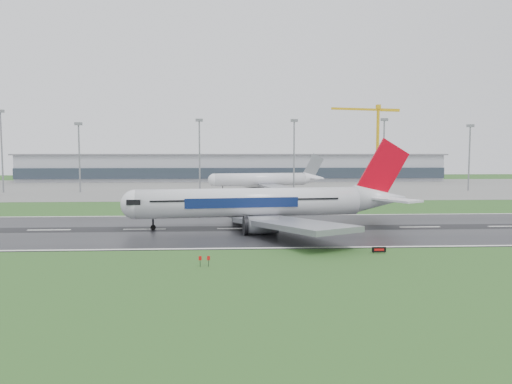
{
  "coord_description": "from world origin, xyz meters",
  "views": [
    {
      "loc": [
        -1.54,
        -103.5,
        16.36
      ],
      "look_at": [
        4.5,
        12.0,
        7.0
      ],
      "focal_mm": 34.0,
      "sensor_mm": 36.0,
      "label": 1
    }
  ],
  "objects": [
    {
      "name": "floodmast_4",
      "position": [
        63.54,
        100.0,
        14.9
      ],
      "size": [
        0.64,
        0.64,
        29.81
      ],
      "primitive_type": "cylinder",
      "color": "gray",
      "rests_on": "ground"
    },
    {
      "name": "apron",
      "position": [
        0.0,
        125.0,
        0.04
      ],
      "size": [
        400.0,
        130.0,
        0.08
      ],
      "primitive_type": "cube",
      "color": "slate",
      "rests_on": "ground"
    },
    {
      "name": "terminal",
      "position": [
        0.0,
        185.0,
        7.5
      ],
      "size": [
        240.0,
        36.0,
        15.0
      ],
      "primitive_type": "cube",
      "color": "#999BA4",
      "rests_on": "ground"
    },
    {
      "name": "main_airliner",
      "position": [
        6.99,
        1.61,
        9.44
      ],
      "size": [
        69.8,
        67.15,
        18.68
      ],
      "primitive_type": null,
      "rotation": [
        0.0,
        0.0,
        0.12
      ],
      "color": "silver",
      "rests_on": "runway"
    },
    {
      "name": "floodmast_3",
      "position": [
        25.14,
        100.0,
        14.64
      ],
      "size": [
        0.64,
        0.64,
        29.29
      ],
      "primitive_type": "cylinder",
      "color": "gray",
      "rests_on": "ground"
    },
    {
      "name": "floodmast_0",
      "position": [
        -94.93,
        100.0,
        16.32
      ],
      "size": [
        0.64,
        0.64,
        32.64
      ],
      "primitive_type": "cylinder",
      "color": "gray",
      "rests_on": "ground"
    },
    {
      "name": "floodmast_5",
      "position": [
        100.98,
        100.0,
        13.66
      ],
      "size": [
        0.64,
        0.64,
        27.32
      ],
      "primitive_type": "cylinder",
      "color": "gray",
      "rests_on": "ground"
    },
    {
      "name": "parked_airliner",
      "position": [
        13.33,
        106.15,
        7.79
      ],
      "size": [
        60.29,
        57.34,
        15.42
      ],
      "primitive_type": null,
      "rotation": [
        0.0,
        0.0,
        0.17
      ],
      "color": "silver",
      "rests_on": "apron"
    },
    {
      "name": "runway",
      "position": [
        0.0,
        0.0,
        0.05
      ],
      "size": [
        400.0,
        45.0,
        0.1
      ],
      "primitive_type": "cube",
      "color": "black",
      "rests_on": "ground"
    },
    {
      "name": "runway_sign",
      "position": [
        22.61,
        -26.58,
        0.52
      ],
      "size": [
        2.31,
        0.59,
        1.04
      ],
      "primitive_type": null,
      "rotation": [
        0.0,
        0.0,
        -0.14
      ],
      "color": "black",
      "rests_on": "ground"
    },
    {
      "name": "tower_crane",
      "position": [
        91.48,
        200.0,
        23.2
      ],
      "size": [
        46.53,
        13.32,
        46.4
      ],
      "primitive_type": null,
      "rotation": [
        0.0,
        0.0,
        0.23
      ],
      "color": "gold",
      "rests_on": "ground"
    },
    {
      "name": "ground",
      "position": [
        0.0,
        0.0,
        0.0
      ],
      "size": [
        520.0,
        520.0,
        0.0
      ],
      "primitive_type": "plane",
      "color": "#244D1C",
      "rests_on": "ground"
    },
    {
      "name": "floodmast_1",
      "position": [
        -63.86,
        100.0,
        13.84
      ],
      "size": [
        0.64,
        0.64,
        27.67
      ],
      "primitive_type": "cylinder",
      "color": "gray",
      "rests_on": "ground"
    },
    {
      "name": "floodmast_2",
      "position": [
        -14.5,
        100.0,
        14.65
      ],
      "size": [
        0.64,
        0.64,
        29.3
      ],
      "primitive_type": "cylinder",
      "color": "gray",
      "rests_on": "ground"
    }
  ]
}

